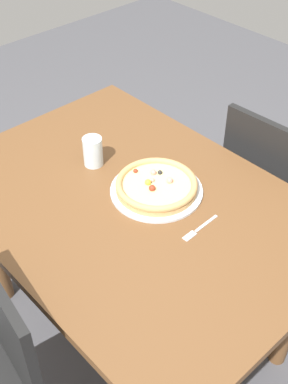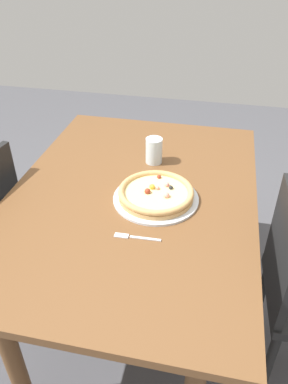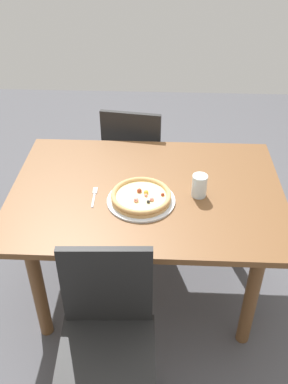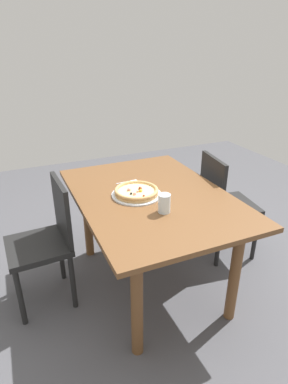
# 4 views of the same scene
# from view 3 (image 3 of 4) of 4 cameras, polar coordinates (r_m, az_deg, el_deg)

# --- Properties ---
(ground_plane) EXTENTS (6.00, 6.00, 0.00)m
(ground_plane) POSITION_cam_3_polar(r_m,az_deg,el_deg) (2.70, 0.31, -12.64)
(ground_plane) COLOR #4C4C51
(dining_table) EXTENTS (1.40, 0.99, 0.75)m
(dining_table) POSITION_cam_3_polar(r_m,az_deg,el_deg) (2.25, 0.36, -1.82)
(dining_table) COLOR brown
(dining_table) RESTS_ON ground
(chair_near) EXTENTS (0.42, 0.42, 0.89)m
(chair_near) POSITION_cam_3_polar(r_m,az_deg,el_deg) (1.88, -4.97, -18.89)
(chair_near) COLOR black
(chair_near) RESTS_ON ground
(chair_far) EXTENTS (0.45, 0.45, 0.89)m
(chair_far) POSITION_cam_3_polar(r_m,az_deg,el_deg) (2.92, -1.22, 4.55)
(chair_far) COLOR black
(chair_far) RESTS_ON ground
(plate) EXTENTS (0.34, 0.34, 0.01)m
(plate) POSITION_cam_3_polar(r_m,az_deg,el_deg) (2.10, -0.39, -1.14)
(plate) COLOR silver
(plate) RESTS_ON dining_table
(pizza) EXTENTS (0.30, 0.30, 0.04)m
(pizza) POSITION_cam_3_polar(r_m,az_deg,el_deg) (2.09, -0.38, -0.59)
(pizza) COLOR tan
(pizza) RESTS_ON plate
(fork) EXTENTS (0.02, 0.17, 0.00)m
(fork) POSITION_cam_3_polar(r_m,az_deg,el_deg) (2.16, -6.68, -0.46)
(fork) COLOR silver
(fork) RESTS_ON dining_table
(drinking_glass) EXTENTS (0.08, 0.08, 0.12)m
(drinking_glass) POSITION_cam_3_polar(r_m,az_deg,el_deg) (2.13, 7.44, 0.85)
(drinking_glass) COLOR silver
(drinking_glass) RESTS_ON dining_table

